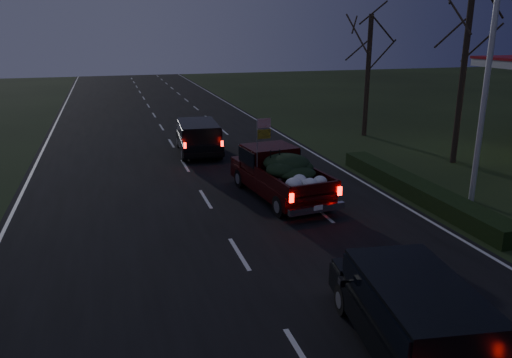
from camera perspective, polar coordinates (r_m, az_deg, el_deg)
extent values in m
plane|color=black|center=(14.40, -1.94, -8.60)|extent=(120.00, 120.00, 0.00)
cube|color=black|center=(14.39, -1.94, -8.57)|extent=(14.00, 120.00, 0.02)
cube|color=black|center=(19.99, 17.89, -1.14)|extent=(1.00, 10.00, 0.60)
cylinder|color=silver|center=(19.45, 24.89, 10.33)|extent=(0.20, 0.20, 9.00)
cylinder|color=black|center=(25.21, 22.59, 11.15)|extent=(0.28, 0.28, 8.50)
cylinder|color=black|center=(30.53, 12.64, 11.35)|extent=(0.28, 0.28, 7.00)
cube|color=black|center=(18.92, 2.65, -0.35)|extent=(2.61, 5.26, 0.56)
cube|color=black|center=(19.50, 1.51, 2.50)|extent=(2.05, 1.83, 0.91)
cube|color=black|center=(19.48, 1.51, 2.79)|extent=(2.14, 1.74, 0.56)
cube|color=black|center=(17.71, 4.52, -0.55)|extent=(2.19, 3.03, 0.06)
ellipsoid|color=black|center=(18.04, 3.95, 1.28)|extent=(1.82, 2.00, 0.61)
cylinder|color=gray|center=(18.17, 0.13, 3.74)|extent=(0.03, 0.03, 2.02)
cube|color=red|center=(18.11, 0.93, 6.40)|extent=(0.52, 0.08, 0.34)
cube|color=gold|center=(18.19, 0.92, 5.15)|extent=(0.52, 0.08, 0.34)
cube|color=black|center=(25.91, -6.62, 4.25)|extent=(2.24, 4.79, 0.58)
cube|color=black|center=(25.54, -6.61, 5.59)|extent=(2.04, 3.52, 0.78)
cube|color=black|center=(25.52, -6.61, 5.76)|extent=(2.13, 3.43, 0.47)
cube|color=black|center=(10.67, 17.07, -15.55)|extent=(2.53, 4.79, 0.57)
cube|color=black|center=(10.16, 17.96, -13.13)|extent=(2.24, 3.55, 0.76)
cube|color=black|center=(10.13, 18.00, -12.75)|extent=(2.32, 3.47, 0.46)
cube|color=black|center=(10.74, 9.75, -11.49)|extent=(0.12, 0.22, 0.15)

